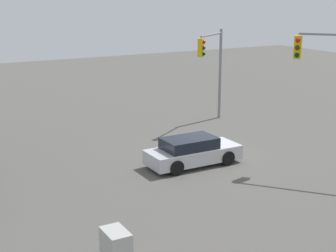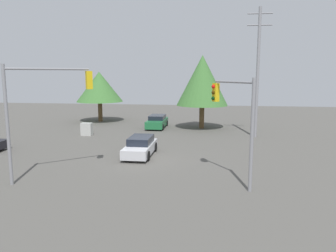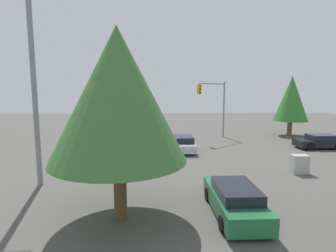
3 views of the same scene
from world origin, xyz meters
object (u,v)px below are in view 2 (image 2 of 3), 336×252
(sedan_silver, at_px, (140,146))
(sedan_green, at_px, (157,122))
(traffic_signal_cross, at_px, (42,101))
(traffic_signal_main, at_px, (235,112))
(electrical_cabinet, at_px, (87,129))

(sedan_silver, bearing_deg, sedan_green, -85.82)
(sedan_green, height_order, traffic_signal_cross, traffic_signal_cross)
(traffic_signal_main, relative_size, electrical_cabinet, 4.70)
(sedan_silver, relative_size, traffic_signal_cross, 0.71)
(traffic_signal_main, bearing_deg, sedan_silver, 15.59)
(sedan_silver, distance_m, traffic_signal_main, 8.95)
(sedan_silver, distance_m, sedan_green, 12.48)
(sedan_green, bearing_deg, electrical_cabinet, 42.60)
(sedan_green, xyz_separation_m, traffic_signal_main, (7.27, -17.84, 3.26))
(sedan_green, xyz_separation_m, electrical_cabinet, (-5.97, -5.49, -0.06))
(traffic_signal_main, xyz_separation_m, traffic_signal_cross, (-10.45, -0.66, 0.52))
(traffic_signal_main, bearing_deg, traffic_signal_cross, 59.49)
(sedan_green, bearing_deg, traffic_signal_cross, 80.26)
(sedan_green, bearing_deg, sedan_silver, 94.18)
(sedan_silver, height_order, electrical_cabinet, sedan_silver)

